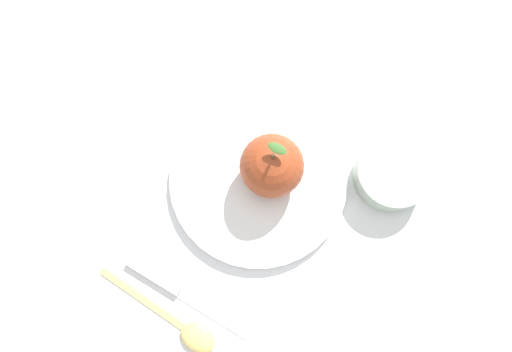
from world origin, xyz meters
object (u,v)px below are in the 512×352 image
dinner_plate (256,178)px  knife (178,290)px  spoon (185,329)px  side_bowl (393,173)px  apple (272,166)px

dinner_plate → knife: size_ratio=1.25×
knife → spoon: 0.05m
spoon → dinner_plate: bearing=3.3°
side_bowl → knife: bearing=146.4°
apple → spoon: (-0.23, 0.00, -0.05)m
apple → knife: apple is taller
dinner_plate → apple: (0.01, -0.02, 0.05)m
dinner_plate → knife: 0.18m
spoon → apple: bearing=-0.6°
knife → dinner_plate: bearing=-6.3°
side_bowl → knife: side_bowl is taller
spoon → knife: bearing=40.6°
knife → spoon: (-0.04, -0.03, 0.00)m
apple → spoon: bearing=179.4°
side_bowl → spoon: side_bowl is taller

